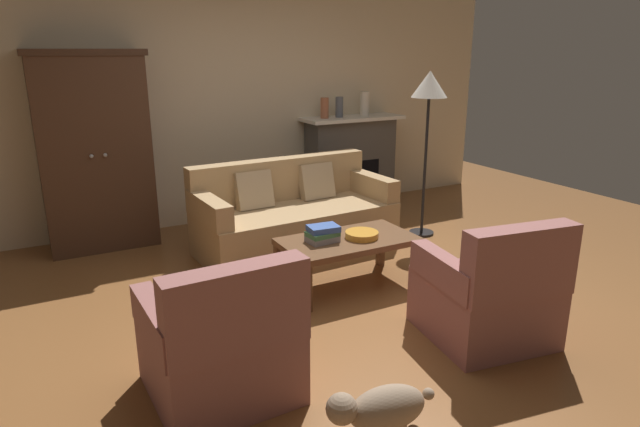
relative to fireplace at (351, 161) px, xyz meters
name	(u,v)px	position (x,y,z in m)	size (l,w,h in m)	color
ground_plane	(334,300)	(-1.55, -2.30, -0.57)	(9.60, 9.60, 0.00)	brown
back_wall	(221,96)	(-1.55, 0.25, 0.83)	(7.20, 0.10, 2.80)	beige
fireplace	(351,161)	(0.00, 0.00, 0.00)	(1.26, 0.48, 1.12)	#4C4947
armoire	(95,151)	(-2.95, -0.08, 0.39)	(1.06, 0.57, 1.91)	#472D1E
couch	(293,217)	(-1.31, -1.07, -0.25)	(1.96, 0.94, 0.86)	tan
coffee_table	(348,245)	(-1.31, -2.11, -0.20)	(1.10, 0.60, 0.42)	brown
fruit_bowl	(362,235)	(-1.20, -2.14, -0.12)	(0.27, 0.27, 0.05)	orange
book_stack	(323,234)	(-1.53, -2.08, -0.08)	(0.27, 0.20, 0.13)	gray
mantel_vase_terracotta	(325,108)	(-0.38, -0.02, 0.67)	(0.10, 0.10, 0.24)	#A86042
mantel_vase_slate	(339,107)	(-0.18, -0.02, 0.67)	(0.09, 0.09, 0.24)	#565B66
mantel_vase_cream	(365,104)	(0.18, -0.02, 0.70)	(0.11, 0.11, 0.29)	beige
armchair_near_left	(222,346)	(-2.71, -3.07, -0.25)	(0.80, 0.80, 0.88)	#935B56
armchair_near_right	(489,296)	(-0.92, -3.30, -0.25)	(0.88, 0.88, 0.88)	#935B56
floor_lamp	(429,94)	(0.09, -1.33, 0.90)	(0.36, 0.36, 1.70)	black
dog	(381,410)	(-2.20, -3.89, -0.32)	(0.57, 0.25, 0.39)	gray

